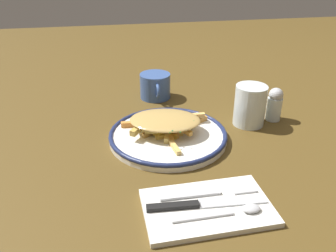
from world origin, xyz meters
The scene contains 10 objects.
ground_plane centered at (0.00, 0.00, 0.00)m, with size 2.60×2.60×0.00m, color #513C18.
plate centered at (0.00, 0.00, 0.01)m, with size 0.27×0.27×0.02m.
fries_heap centered at (-0.01, 0.00, 0.04)m, with size 0.18×0.21×0.04m.
napkin centered at (0.25, 0.02, 0.01)m, with size 0.13×0.22×0.01m, color silver.
fork centered at (0.22, 0.04, 0.01)m, with size 0.02×0.18×0.01m.
knife centered at (0.25, 0.00, 0.01)m, with size 0.03×0.21×0.01m.
spoon centered at (0.28, 0.06, 0.01)m, with size 0.02×0.15×0.01m.
water_glass centered at (-0.04, 0.21, 0.05)m, with size 0.08×0.08×0.10m, color silver.
coffee_mug centered at (-0.25, 0.01, 0.04)m, with size 0.11×0.09×0.07m.
salt_shaker centered at (-0.05, 0.29, 0.04)m, with size 0.04×0.04×0.09m.
Camera 1 is at (0.70, -0.13, 0.41)m, focal length 37.69 mm.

